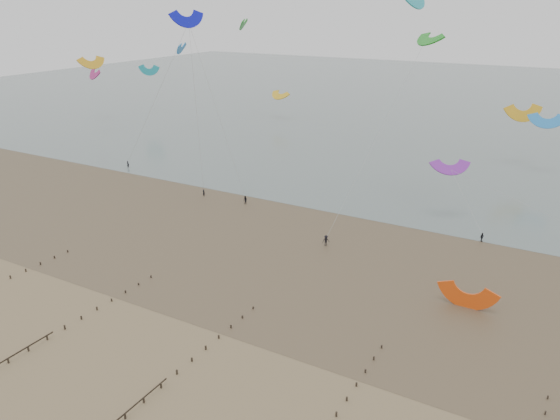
{
  "coord_description": "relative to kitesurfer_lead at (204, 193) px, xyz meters",
  "views": [
    {
      "loc": [
        38.45,
        -41.52,
        38.37
      ],
      "look_at": [
        -0.93,
        28.0,
        8.0
      ],
      "focal_mm": 35.0,
      "sensor_mm": 36.0,
      "label": 1
    }
  ],
  "objects": [
    {
      "name": "ground",
      "position": [
        29.44,
        -45.54,
        -0.77
      ],
      "size": [
        500.0,
        500.0,
        0.0
      ],
      "primitive_type": "plane",
      "color": "brown",
      "rests_on": "ground"
    },
    {
      "name": "sea_and_shore",
      "position": [
        25.36,
        -11.14,
        -0.76
      ],
      "size": [
        500.0,
        665.0,
        0.03
      ],
      "color": "#475654",
      "rests_on": "ground"
    },
    {
      "name": "kitesurfer_lead",
      "position": [
        0.0,
        0.0,
        0.0
      ],
      "size": [
        0.56,
        0.37,
        1.54
      ],
      "primitive_type": "imported",
      "rotation": [
        0.0,
        0.0,
        3.13
      ],
      "color": "black",
      "rests_on": "ground"
    },
    {
      "name": "kitesurfers",
      "position": [
        48.61,
        0.43,
        0.1
      ],
      "size": [
        143.78,
        21.88,
        1.89
      ],
      "color": "black",
      "rests_on": "ground"
    },
    {
      "name": "grounded_kite",
      "position": [
        58.15,
        -19.05,
        -0.77
      ],
      "size": [
        6.87,
        5.4,
        3.73
      ],
      "primitive_type": null,
      "rotation": [
        1.54,
        0.0,
        -0.02
      ],
      "color": "#E4470E",
      "rests_on": "ground"
    },
    {
      "name": "kites_airborne",
      "position": [
        15.81,
        49.05,
        20.07
      ],
      "size": [
        246.52,
        112.28,
        41.03
      ],
      "color": "#DB2743",
      "rests_on": "ground"
    }
  ]
}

